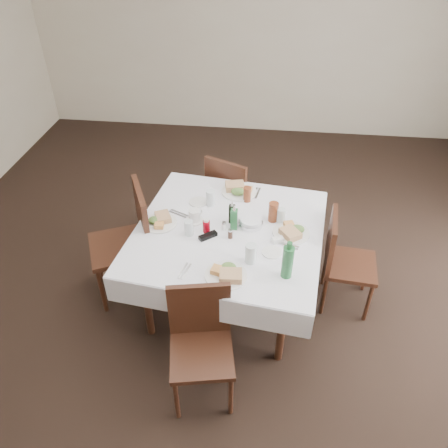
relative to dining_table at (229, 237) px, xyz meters
name	(u,v)px	position (x,y,z in m)	size (l,w,h in m)	color
ground_plane	(223,304)	(-0.04, -0.08, -0.69)	(7.00, 7.00, 0.00)	black
room_shell	(223,119)	(-0.04, -0.08, 1.02)	(6.04, 7.04, 2.80)	#C2B39B
dining_table	(229,237)	(0.00, 0.00, 0.00)	(1.60, 1.60, 0.76)	#32180D
chair_north	(231,193)	(-0.07, 0.88, -0.17)	(0.57, 0.57, 0.91)	#32180D
chair_south	(201,336)	(-0.09, -0.83, -0.19)	(0.49, 0.49, 0.88)	#32180D
chair_east	(341,257)	(0.91, 0.09, -0.19)	(0.45, 0.45, 0.87)	#32180D
chair_west	(130,236)	(-0.82, 0.05, -0.11)	(0.64, 0.64, 1.01)	#32180D
meal_north	(238,190)	(0.03, 0.53, 0.10)	(0.31, 0.31, 0.07)	white
meal_south	(227,274)	(0.05, -0.51, 0.10)	(0.29, 0.29, 0.06)	white
meal_east	(292,232)	(0.49, 0.00, 0.10)	(0.29, 0.29, 0.06)	white
meal_west	(160,221)	(-0.55, 0.02, 0.10)	(0.27, 0.27, 0.06)	white
side_plate_a	(198,202)	(-0.29, 0.33, 0.08)	(0.16, 0.16, 0.01)	white
side_plate_b	(272,252)	(0.34, -0.23, 0.08)	(0.15, 0.15, 0.01)	white
water_n	(211,198)	(-0.18, 0.31, 0.14)	(0.07, 0.07, 0.14)	silver
water_s	(251,254)	(0.19, -0.34, 0.15)	(0.08, 0.08, 0.15)	silver
water_e	(281,216)	(0.40, 0.15, 0.14)	(0.07, 0.07, 0.12)	silver
water_w	(189,228)	(-0.29, -0.10, 0.14)	(0.07, 0.07, 0.13)	silver
iced_tea_a	(247,194)	(0.11, 0.41, 0.14)	(0.06, 0.06, 0.13)	brown
iced_tea_b	(273,212)	(0.34, 0.16, 0.16)	(0.08, 0.08, 0.16)	brown
bread_basket	(251,222)	(0.17, 0.07, 0.10)	(0.19, 0.19, 0.06)	silver
oil_cruet_dark	(232,213)	(0.01, 0.10, 0.16)	(0.05, 0.05, 0.20)	black
oil_cruet_green	(234,218)	(0.04, 0.02, 0.17)	(0.05, 0.05, 0.22)	#266C38
ketchup_bottle	(206,226)	(-0.17, -0.05, 0.13)	(0.05, 0.05, 0.12)	#9A0210
salt_shaker	(224,226)	(-0.04, -0.01, 0.11)	(0.03, 0.03, 0.08)	white
pepper_shaker	(230,234)	(0.02, -0.10, 0.11)	(0.03, 0.03, 0.08)	#442B1F
coffee_mug	(195,216)	(-0.28, 0.08, 0.12)	(0.14, 0.14, 0.10)	white
sunglasses	(208,236)	(-0.15, -0.12, 0.09)	(0.14, 0.13, 0.03)	black
green_bottle	(288,261)	(0.45, -0.46, 0.20)	(0.08, 0.08, 0.29)	#266C38
sugar_caddy	(278,240)	(0.38, -0.11, 0.10)	(0.09, 0.07, 0.04)	white
cutlery_n	(256,193)	(0.18, 0.53, 0.08)	(0.07, 0.18, 0.01)	silver
cutlery_s	(185,271)	(-0.25, -0.50, 0.08)	(0.07, 0.17, 0.01)	silver
cutlery_e	(287,245)	(0.45, -0.14, 0.08)	(0.18, 0.10, 0.01)	silver
cutlery_w	(179,214)	(-0.43, 0.15, 0.08)	(0.17, 0.11, 0.01)	silver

